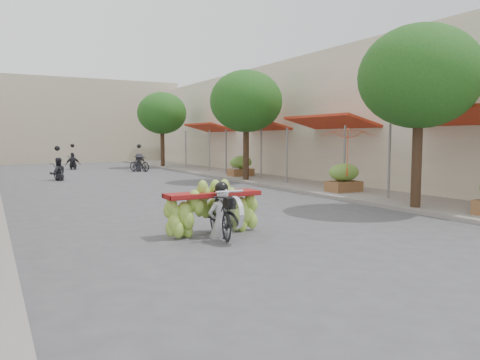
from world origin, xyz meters
name	(u,v)px	position (x,y,z in m)	size (l,w,h in m)	color
ground	(377,272)	(0.00, 0.00, 0.00)	(120.00, 120.00, 0.00)	#4E4D52
sidewalk_right	(264,178)	(7.00, 15.00, 0.06)	(4.00, 60.00, 0.12)	gray
shophouse_row_right	(354,121)	(11.99, 14.00, 3.00)	(9.77, 40.00, 6.00)	beige
far_building	(57,121)	(0.00, 38.00, 3.50)	(20.00, 6.00, 7.00)	#B4A88E
street_tree_near	(420,77)	(5.40, 4.00, 3.78)	(3.40, 3.40, 5.25)	#3A2719
street_tree_mid	(246,102)	(5.40, 14.00, 3.78)	(3.40, 3.40, 5.25)	#3A2719
street_tree_far	(162,113)	(5.40, 26.00, 3.78)	(3.40, 3.40, 5.25)	#3A2719
produce_crate_mid	(344,175)	(6.20, 8.00, 0.71)	(1.20, 0.88, 1.16)	brown
produce_crate_far	(241,165)	(6.20, 16.00, 0.71)	(1.20, 0.88, 1.16)	brown
banana_motorbike	(217,205)	(-1.07, 3.60, 0.67)	(2.20, 1.84, 1.97)	black
market_umbrella	(348,127)	(5.88, 7.43, 2.49)	(2.58, 2.58, 1.77)	#CD471B
pedestrian	(237,158)	(5.97, 16.01, 1.04)	(1.05, 1.00, 1.85)	white
bg_motorbike_a	(58,165)	(-2.33, 19.16, 0.77)	(0.84, 1.53, 1.95)	black
bg_motorbike_b	(139,158)	(2.93, 23.22, 0.86)	(1.23, 1.63, 1.95)	black
bg_motorbike_c	(73,157)	(-0.40, 27.24, 0.80)	(1.01, 1.61, 1.95)	black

